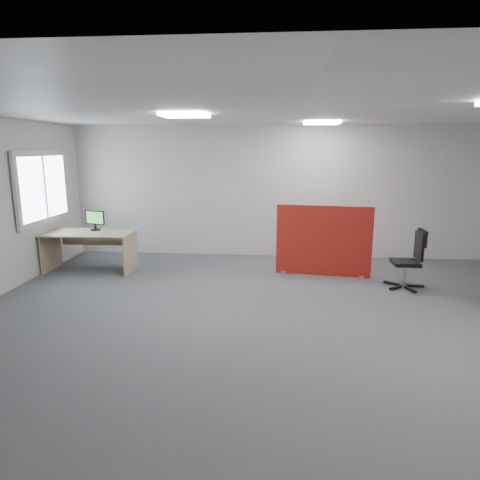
# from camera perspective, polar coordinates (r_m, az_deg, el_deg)

# --- Properties ---
(floor) EXTENTS (9.00, 9.00, 0.00)m
(floor) POSITION_cam_1_polar(r_m,az_deg,el_deg) (5.80, 7.18, -10.67)
(floor) COLOR #575A5F
(floor) RESTS_ON ground
(ceiling) EXTENTS (9.00, 7.00, 0.02)m
(ceiling) POSITION_cam_1_polar(r_m,az_deg,el_deg) (5.37, 7.99, 16.94)
(ceiling) COLOR white
(ceiling) RESTS_ON wall_back
(wall_back) EXTENTS (9.00, 0.02, 2.70)m
(wall_back) POSITION_cam_1_polar(r_m,az_deg,el_deg) (8.89, 6.63, 6.36)
(wall_back) COLOR silver
(wall_back) RESTS_ON floor
(wall_front) EXTENTS (9.00, 0.02, 2.70)m
(wall_front) POSITION_cam_1_polar(r_m,az_deg,el_deg) (2.07, 11.68, -13.91)
(wall_front) COLOR silver
(wall_front) RESTS_ON floor
(window) EXTENTS (0.06, 1.70, 1.30)m
(window) POSITION_cam_1_polar(r_m,az_deg,el_deg) (8.48, -24.76, 6.40)
(window) COLOR white
(window) RESTS_ON wall_left
(ceiling_lights) EXTENTS (4.10, 4.10, 0.04)m
(ceiling_lights) POSITION_cam_1_polar(r_m,az_deg,el_deg) (6.05, 10.94, 16.02)
(ceiling_lights) COLOR white
(ceiling_lights) RESTS_ON ceiling
(red_divider) EXTENTS (1.67, 0.30, 1.26)m
(red_divider) POSITION_cam_1_polar(r_m,az_deg,el_deg) (7.71, 11.06, -0.20)
(red_divider) COLOR maroon
(red_divider) RESTS_ON floor
(second_desk) EXTENTS (1.59, 0.80, 0.73)m
(second_desk) POSITION_cam_1_polar(r_m,az_deg,el_deg) (8.37, -19.30, -0.15)
(second_desk) COLOR tan
(second_desk) RESTS_ON floor
(monitor_second) EXTENTS (0.40, 0.18, 0.37)m
(monitor_second) POSITION_cam_1_polar(r_m,az_deg,el_deg) (8.42, -18.78, 2.61)
(monitor_second) COLOR black
(monitor_second) RESTS_ON second_desk
(office_chair) EXTENTS (0.61, 0.64, 0.96)m
(office_chair) POSITION_cam_1_polar(r_m,az_deg,el_deg) (7.42, 21.97, -1.95)
(office_chair) COLOR black
(office_chair) RESTS_ON floor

